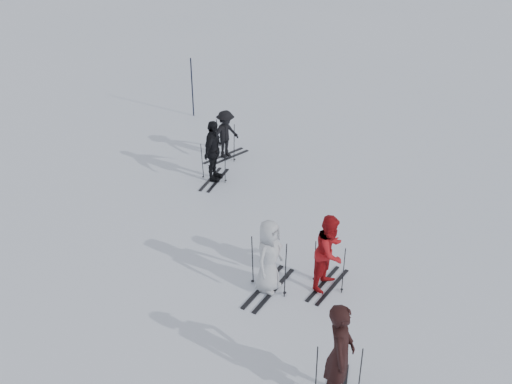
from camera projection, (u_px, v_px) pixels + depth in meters
ground at (247, 247)px, 13.90m from camera, size 120.00×120.00×0.00m
skier_near_dark at (340, 355)px, 9.37m from camera, size 0.47×0.72×1.97m
skier_red at (330, 253)px, 12.15m from camera, size 0.92×1.03×1.75m
skier_grey at (269, 257)px, 12.07m from camera, size 0.76×0.95×1.68m
skier_uphill_left at (213, 152)px, 16.59m from camera, size 0.56×1.12×1.84m
skier_uphill_far at (226, 135)px, 18.08m from camera, size 1.02×1.16×1.55m
skis_near_dark at (338, 372)px, 9.56m from camera, size 1.62×0.86×1.18m
skis_red at (329, 265)px, 12.30m from camera, size 1.72×1.30×1.12m
skis_grey at (269, 264)px, 12.16m from camera, size 2.01×1.46×1.32m
skis_uphill_left at (214, 162)px, 16.74m from camera, size 1.72×1.03×1.19m
skis_uphill_far at (226, 139)px, 18.14m from camera, size 1.96×1.70×1.27m
piste_marker at (192, 88)px, 21.20m from camera, size 0.06×0.06×2.22m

